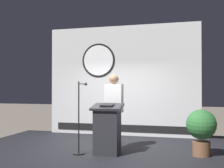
{
  "coord_description": "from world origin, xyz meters",
  "views": [
    {
      "loc": [
        1.8,
        -6.14,
        1.7
      ],
      "look_at": [
        0.22,
        -0.13,
        1.79
      ],
      "focal_mm": 44.0,
      "sensor_mm": 36.0,
      "label": 1
    }
  ],
  "objects": [
    {
      "name": "podium",
      "position": [
        0.22,
        -0.53,
        0.83
      ],
      "size": [
        0.64,
        0.5,
        1.08
      ],
      "color": "#26262B",
      "rests_on": "stage_platform"
    },
    {
      "name": "stage_platform",
      "position": [
        0.0,
        0.0,
        0.15
      ],
      "size": [
        6.4,
        4.0,
        0.3
      ],
      "primitive_type": "cube",
      "color": "black",
      "rests_on": "ground"
    },
    {
      "name": "ground_plane",
      "position": [
        0.0,
        0.0,
        0.0
      ],
      "size": [
        40.0,
        40.0,
        0.0
      ],
      "primitive_type": "plane",
      "color": "#6B6056"
    },
    {
      "name": "banner_display",
      "position": [
        -0.02,
        1.85,
        1.93
      ],
      "size": [
        4.54,
        0.12,
        3.26
      ],
      "color": "silver",
      "rests_on": "stage_platform"
    },
    {
      "name": "speaker_person",
      "position": [
        0.24,
        -0.05,
        1.18
      ],
      "size": [
        0.4,
        0.26,
        1.71
      ],
      "color": "black",
      "rests_on": "stage_platform"
    },
    {
      "name": "potted_plant",
      "position": [
        2.14,
        -0.17,
        0.88
      ],
      "size": [
        0.62,
        0.62,
        0.96
      ],
      "color": "brown",
      "rests_on": "stage_platform"
    },
    {
      "name": "microphone_stand",
      "position": [
        -0.37,
        -0.62,
        0.85
      ],
      "size": [
        0.24,
        0.59,
        1.54
      ],
      "color": "black",
      "rests_on": "stage_platform"
    }
  ]
}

